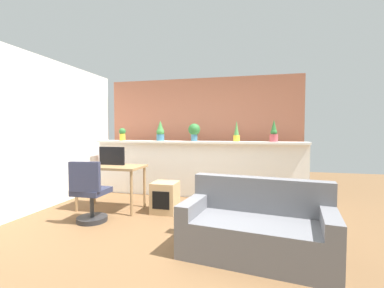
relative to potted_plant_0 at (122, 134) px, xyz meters
The scene contains 15 objects.
ground_plane 2.81m from the potted_plant_0, 50.53° to the right, with size 12.00×12.00×0.00m, color brown.
divider_wall 1.75m from the potted_plant_0, ahead, with size 4.27×0.16×1.10m, color white.
plant_shelf 1.60m from the potted_plant_0, ahead, with size 4.27×0.33×0.04m, color white.
brick_wall_behind 1.73m from the potted_plant_0, 22.59° to the left, with size 4.27×0.10×2.50m, color #AD664C.
side_wall_left 1.73m from the potted_plant_0, 117.27° to the right, with size 0.12×4.40×2.60m, color white.
potted_plant_0 is the anchor object (origin of this frame).
potted_plant_1 0.85m from the potted_plant_0, ahead, with size 0.17×0.17×0.42m.
potted_plant_2 1.57m from the potted_plant_0, ahead, with size 0.24×0.24×0.35m.
potted_plant_3 2.41m from the potted_plant_0, ahead, with size 0.13×0.13×0.41m.
potted_plant_4 3.10m from the potted_plant_0, ahead, with size 0.15×0.15×0.42m.
desk 1.33m from the potted_plant_0, 71.05° to the right, with size 1.10×0.60×0.75m.
tv_monitor 1.16m from the potted_plant_0, 71.01° to the right, with size 0.47×0.04×0.31m, color black.
office_chair 2.05m from the potted_plant_0, 76.29° to the right, with size 0.47×0.47×0.91m.
side_cube_shelf 2.00m from the potted_plant_0, 38.83° to the right, with size 0.40×0.41×0.50m.
couch 3.72m from the potted_plant_0, 38.78° to the right, with size 1.65×0.98×0.80m.
Camera 1 is at (1.18, -3.18, 1.34)m, focal length 24.63 mm.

